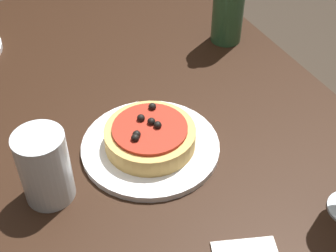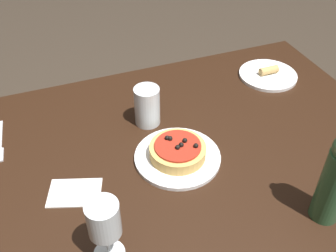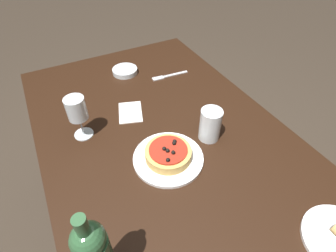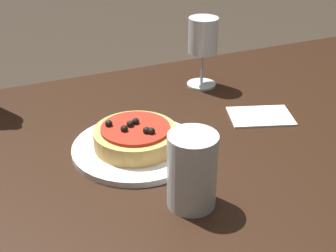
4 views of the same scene
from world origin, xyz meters
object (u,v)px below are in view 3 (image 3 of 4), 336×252
wine_glass (77,110)px  side_bowl (125,71)px  pizza (168,153)px  dinner_plate (168,158)px  water_cup (210,125)px  fork (168,76)px  dining_table (170,156)px

wine_glass → side_bowl: wine_glass is taller
pizza → dinner_plate: bearing=-146.7°
dinner_plate → pizza: (0.00, 0.00, 0.03)m
water_cup → fork: (-0.45, 0.06, -0.06)m
dining_table → fork: (-0.40, 0.20, 0.09)m
wine_glass → water_cup: (0.23, 0.42, -0.06)m
wine_glass → fork: wine_glass is taller
dinner_plate → wine_glass: size_ratio=1.43×
fork → pizza: bearing=66.9°
dining_table → dinner_plate: dinner_plate is taller
pizza → water_cup: water_cup is taller
wine_glass → fork: size_ratio=0.91×
wine_glass → fork: (-0.22, 0.48, -0.12)m
water_cup → fork: 0.45m
pizza → wine_glass: (-0.26, -0.23, 0.09)m
dinner_plate → wine_glass: 0.37m
wine_glass → dinner_plate: bearing=41.7°
side_bowl → fork: 0.22m
dinner_plate → fork: size_ratio=1.30×
pizza → side_bowl: bearing=173.6°
pizza → side_bowl: 0.61m
dinner_plate → water_cup: (-0.03, 0.19, 0.06)m
dinner_plate → side_bowl: side_bowl is taller
wine_glass → side_bowl: (-0.34, 0.30, -0.11)m
dining_table → water_cup: bearing=72.4°
water_cup → side_bowl: 0.59m
dining_table → dinner_plate: (0.07, -0.04, 0.09)m
water_cup → fork: bearing=172.6°
pizza → water_cup: (-0.03, 0.19, 0.03)m
side_bowl → fork: side_bowl is taller
fork → dining_table: bearing=67.8°
pizza → fork: pizza is taller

